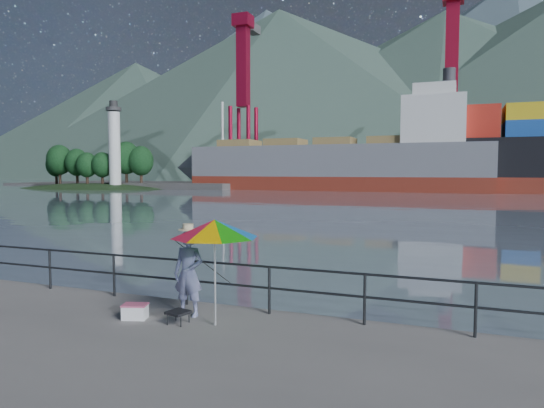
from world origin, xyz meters
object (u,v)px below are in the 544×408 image
Objects in this scene: cooler_bag at (135,312)px; fisherman at (189,273)px; beach_umbrella at (215,229)px; bulk_carrier at (346,163)px.

fisherman is at bearing 15.09° from cooler_bag.
fisherman is 0.86× the size of beach_umbrella.
beach_umbrella is 2.47m from cooler_bag.
cooler_bag is 70.13m from bulk_carrier.
beach_umbrella is 0.04× the size of bulk_carrier.
fisherman is 1.35m from beach_umbrella.
beach_umbrella is 4.39× the size of cooler_bag.
bulk_carrier is (-11.89, 68.56, 3.29)m from fisherman.
beach_umbrella reaches higher than cooler_bag.
fisherman is 0.04× the size of bulk_carrier.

